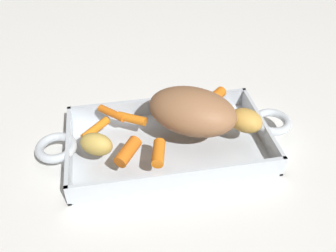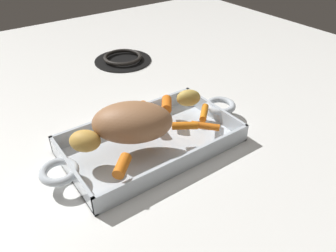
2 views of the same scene
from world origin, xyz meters
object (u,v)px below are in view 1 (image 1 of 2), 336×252
(baby_carrot_southeast, at_px, (158,153))
(baby_carrot_long, at_px, (215,97))
(roasting_dish, at_px, (168,142))
(baby_carrot_center_left, at_px, (112,113))
(potato_golden_large, at_px, (96,144))
(pork_roast, at_px, (192,112))
(baby_carrot_northeast, at_px, (132,119))
(baby_carrot_short, at_px, (96,129))
(baby_carrot_northwest, at_px, (128,152))
(potato_near_roast, at_px, (246,120))

(baby_carrot_southeast, relative_size, baby_carrot_long, 1.06)
(baby_carrot_long, bearing_deg, baby_carrot_southeast, -134.99)
(roasting_dish, xyz_separation_m, baby_carrot_center_left, (-0.10, 0.06, 0.03))
(baby_carrot_southeast, distance_m, potato_golden_large, 0.10)
(roasting_dish, height_order, baby_carrot_southeast, baby_carrot_southeast)
(pork_roast, bearing_deg, baby_carrot_northeast, 159.96)
(baby_carrot_short, relative_size, baby_carrot_center_left, 0.99)
(potato_golden_large, bearing_deg, baby_carrot_short, 91.17)
(baby_carrot_northwest, relative_size, baby_carrot_southeast, 1.06)
(pork_roast, height_order, baby_carrot_center_left, pork_roast)
(baby_carrot_long, distance_m, potato_golden_large, 0.25)
(roasting_dish, bearing_deg, baby_carrot_long, 33.90)
(pork_roast, height_order, baby_carrot_long, pork_roast)
(roasting_dish, xyz_separation_m, baby_carrot_northwest, (-0.08, -0.05, 0.04))
(baby_carrot_northeast, relative_size, baby_carrot_southeast, 1.07)
(baby_carrot_southeast, bearing_deg, roasting_dish, 66.01)
(baby_carrot_northwest, height_order, baby_carrot_center_left, baby_carrot_northwest)
(roasting_dish, xyz_separation_m, baby_carrot_northeast, (-0.06, 0.04, 0.04))
(pork_roast, relative_size, baby_carrot_northwest, 2.93)
(baby_carrot_long, height_order, potato_near_roast, potato_near_roast)
(baby_carrot_center_left, bearing_deg, potato_near_roast, -19.17)
(baby_carrot_southeast, xyz_separation_m, potato_golden_large, (-0.10, 0.03, 0.01))
(pork_roast, distance_m, baby_carrot_northwest, 0.13)
(roasting_dish, xyz_separation_m, potato_golden_large, (-0.12, -0.03, 0.05))
(baby_carrot_southeast, bearing_deg, baby_carrot_long, 45.01)
(baby_carrot_northwest, distance_m, baby_carrot_southeast, 0.05)
(baby_carrot_southeast, xyz_separation_m, baby_carrot_center_left, (-0.07, 0.12, -0.00))
(baby_carrot_short, bearing_deg, baby_carrot_northwest, -55.04)
(baby_carrot_northwest, distance_m, baby_carrot_short, 0.09)
(baby_carrot_northwest, bearing_deg, potato_golden_large, 160.43)
(baby_carrot_northwest, bearing_deg, baby_carrot_northeast, 79.93)
(baby_carrot_short, bearing_deg, baby_carrot_southeast, -39.75)
(roasting_dish, distance_m, baby_carrot_long, 0.13)
(roasting_dish, relative_size, potato_near_roast, 7.76)
(roasting_dish, distance_m, potato_near_roast, 0.14)
(baby_carrot_short, relative_size, baby_carrot_long, 1.24)
(baby_carrot_northeast, xyz_separation_m, baby_carrot_center_left, (-0.03, 0.02, -0.00))
(baby_carrot_southeast, height_order, baby_carrot_short, baby_carrot_southeast)
(baby_carrot_center_left, bearing_deg, baby_carrot_long, 3.37)
(pork_roast, distance_m, baby_carrot_northeast, 0.11)
(roasting_dish, distance_m, potato_golden_large, 0.14)
(pork_roast, relative_size, baby_carrot_northeast, 2.92)
(baby_carrot_southeast, relative_size, baby_carrot_short, 0.86)
(baby_carrot_northeast, xyz_separation_m, baby_carrot_long, (0.17, 0.04, 0.00))
(baby_carrot_center_left, xyz_separation_m, baby_carrot_long, (0.20, 0.01, 0.00))
(baby_carrot_center_left, xyz_separation_m, potato_near_roast, (0.23, -0.08, 0.01))
(baby_carrot_northwest, height_order, potato_near_roast, potato_near_roast)
(baby_carrot_long, bearing_deg, baby_carrot_short, -167.49)
(potato_golden_large, bearing_deg, baby_carrot_center_left, 72.42)
(baby_carrot_northwest, xyz_separation_m, baby_carrot_northeast, (0.02, 0.09, -0.00))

